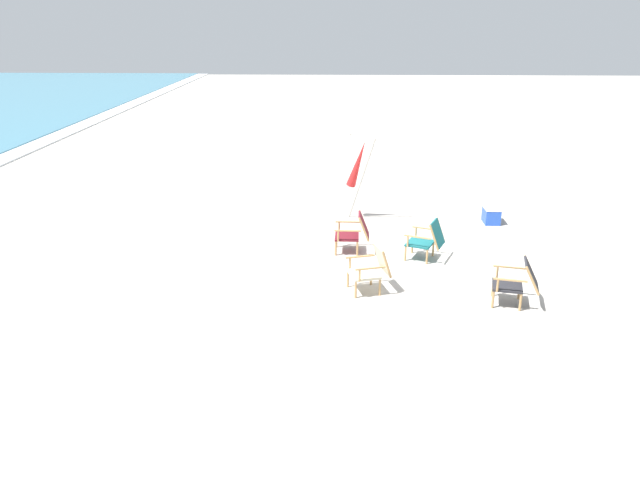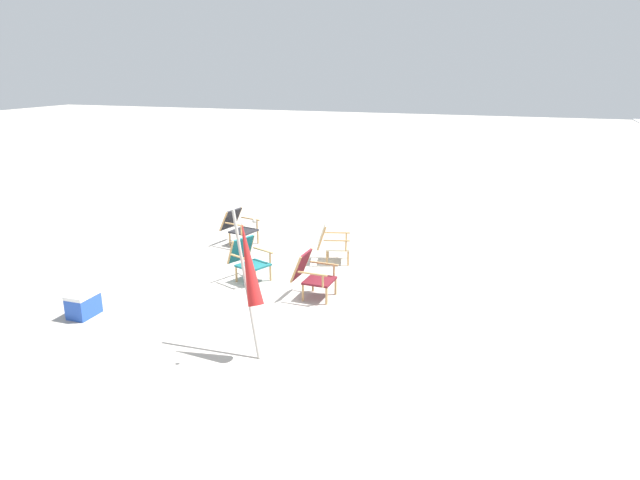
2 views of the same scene
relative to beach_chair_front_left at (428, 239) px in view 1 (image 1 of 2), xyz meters
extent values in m
plane|color=#B2AAA0|center=(0.47, 0.02, -0.43)|extent=(80.00, 80.00, 0.00)
cube|color=#196066|center=(0.06, 0.14, -0.11)|extent=(0.66, 0.64, 0.04)
cube|color=#196066|center=(-0.07, -0.17, 0.13)|extent=(0.54, 0.39, 0.50)
cylinder|color=tan|center=(-0.07, 0.43, -0.27)|extent=(0.04, 0.04, 0.32)
cylinder|color=tan|center=(0.36, 0.25, -0.27)|extent=(0.04, 0.04, 0.32)
cylinder|color=tan|center=(-0.24, 0.03, -0.27)|extent=(0.04, 0.04, 0.32)
cylinder|color=tan|center=(0.19, -0.15, -0.27)|extent=(0.04, 0.04, 0.32)
cube|color=tan|center=(-0.21, 0.23, 0.11)|extent=(0.24, 0.50, 0.02)
cylinder|color=tan|center=(-0.13, 0.40, 0.00)|extent=(0.04, 0.04, 0.22)
cube|color=tan|center=(0.31, 0.01, 0.11)|extent=(0.24, 0.50, 0.02)
cylinder|color=tan|center=(0.38, 0.19, 0.00)|extent=(0.04, 0.04, 0.22)
cylinder|color=tan|center=(-0.31, -0.07, 0.13)|extent=(0.12, 0.22, 0.50)
cylinder|color=tan|center=(0.16, -0.27, 0.13)|extent=(0.12, 0.22, 0.50)
cube|color=maroon|center=(0.40, 1.57, -0.11)|extent=(0.53, 0.50, 0.04)
cube|color=maroon|center=(0.39, 1.24, 0.13)|extent=(0.50, 0.24, 0.50)
cylinder|color=tan|center=(0.17, 1.79, -0.27)|extent=(0.04, 0.04, 0.32)
cylinder|color=tan|center=(0.64, 1.78, -0.27)|extent=(0.04, 0.04, 0.32)
cylinder|color=tan|center=(0.16, 1.36, -0.27)|extent=(0.04, 0.04, 0.32)
cylinder|color=tan|center=(0.62, 1.35, -0.27)|extent=(0.04, 0.04, 0.32)
cube|color=tan|center=(0.12, 1.56, 0.11)|extent=(0.05, 0.53, 0.02)
cylinder|color=tan|center=(0.12, 1.75, 0.00)|extent=(0.04, 0.04, 0.22)
cube|color=tan|center=(0.68, 1.54, 0.11)|extent=(0.05, 0.53, 0.02)
cylinder|color=tan|center=(0.68, 1.73, 0.00)|extent=(0.04, 0.04, 0.22)
cylinder|color=tan|center=(0.13, 1.24, 0.13)|extent=(0.05, 0.23, 0.50)
cylinder|color=tan|center=(0.64, 1.23, 0.13)|extent=(0.05, 0.23, 0.50)
cube|color=beige|center=(-1.54, 1.30, -0.11)|extent=(0.63, 0.60, 0.04)
cube|color=beige|center=(-1.45, 0.99, 0.14)|extent=(0.53, 0.33, 0.51)
cylinder|color=tan|center=(-1.83, 1.44, -0.27)|extent=(0.04, 0.04, 0.32)
cylinder|color=tan|center=(-1.38, 1.57, -0.27)|extent=(0.04, 0.04, 0.32)
cylinder|color=tan|center=(-1.71, 1.03, -0.27)|extent=(0.04, 0.04, 0.32)
cylinder|color=tan|center=(-1.26, 1.15, -0.27)|extent=(0.04, 0.04, 0.32)
cube|color=tan|center=(-1.81, 1.20, 0.11)|extent=(0.18, 0.52, 0.02)
cylinder|color=tan|center=(-1.86, 1.38, 0.00)|extent=(0.04, 0.04, 0.22)
cube|color=tan|center=(-1.27, 1.36, 0.11)|extent=(0.18, 0.52, 0.02)
cylinder|color=tan|center=(-1.32, 1.54, 0.00)|extent=(0.04, 0.04, 0.22)
cylinder|color=tan|center=(-1.70, 0.92, 0.14)|extent=(0.09, 0.20, 0.51)
cylinder|color=tan|center=(-1.21, 1.06, 0.14)|extent=(0.09, 0.20, 0.51)
cube|color=#28282D|center=(-1.96, -1.06, -0.11)|extent=(0.61, 0.58, 0.04)
cube|color=#28282D|center=(-2.03, -1.41, 0.12)|extent=(0.54, 0.37, 0.48)
cylinder|color=tan|center=(-2.14, -0.80, -0.27)|extent=(0.04, 0.04, 0.32)
cylinder|color=tan|center=(-1.68, -0.90, -0.27)|extent=(0.04, 0.04, 0.32)
cylinder|color=tan|center=(-2.23, -1.22, -0.27)|extent=(0.04, 0.04, 0.32)
cylinder|color=tan|center=(-1.77, -1.32, -0.27)|extent=(0.04, 0.04, 0.32)
cube|color=tan|center=(-2.23, -1.02, 0.11)|extent=(0.15, 0.52, 0.02)
cylinder|color=tan|center=(-2.19, -0.84, 0.00)|extent=(0.04, 0.04, 0.22)
cube|color=tan|center=(-1.69, -1.14, 0.11)|extent=(0.15, 0.52, 0.02)
cylinder|color=tan|center=(-1.65, -0.96, 0.00)|extent=(0.04, 0.04, 0.22)
cylinder|color=tan|center=(-2.28, -1.36, 0.12)|extent=(0.10, 0.28, 0.48)
cylinder|color=tan|center=(-1.78, -1.47, 0.12)|extent=(0.10, 0.28, 0.48)
cylinder|color=#B7B2A8|center=(2.49, 1.22, 0.56)|extent=(0.53, 0.61, 1.99)
cone|color=red|center=(2.57, 1.32, 0.90)|extent=(0.56, 0.60, 1.16)
sphere|color=#B7B2A8|center=(2.72, 1.49, 1.54)|extent=(0.06, 0.06, 0.06)
cube|color=blue|center=(2.37, -1.79, -0.26)|extent=(0.48, 0.34, 0.34)
cube|color=white|center=(2.37, -1.79, -0.06)|extent=(0.49, 0.35, 0.06)
camera|label=1|loc=(-11.48, 1.75, 4.10)|focal=35.00mm
camera|label=2|loc=(9.13, 4.62, 3.46)|focal=32.00mm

